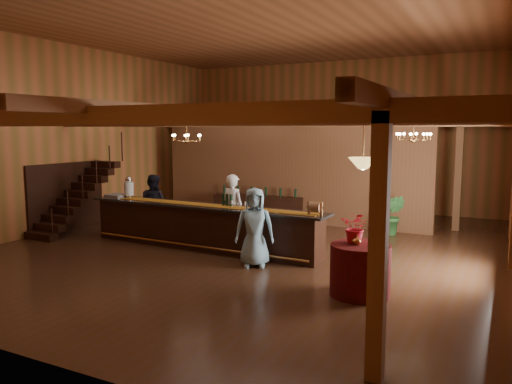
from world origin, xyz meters
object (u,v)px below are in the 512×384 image
at_px(tasting_bar, 202,226).
at_px(floor_plant, 393,215).
at_px(beverage_dispenser, 129,188).
at_px(backbar_shelf, 259,208).
at_px(bartender, 233,209).
at_px(chandelier_left, 187,137).
at_px(chandelier_right, 413,136).
at_px(guest, 255,227).
at_px(staff_second, 154,205).
at_px(round_table, 360,270).
at_px(pendant_lamp, 363,163).
at_px(raffle_drum, 315,207).

relative_size(tasting_bar, floor_plant, 5.83).
distance_m(beverage_dispenser, backbar_shelf, 4.52).
bearing_deg(bartender, floor_plant, -126.84).
bearing_deg(chandelier_left, chandelier_right, 15.03).
bearing_deg(chandelier_right, guest, -136.06).
bearing_deg(backbar_shelf, bartender, -84.20).
height_order(chandelier_left, guest, chandelier_left).
bearing_deg(chandelier_left, guest, -25.65).
xyz_separation_m(chandelier_left, staff_second, (-1.46, 0.41, -1.92)).
bearing_deg(backbar_shelf, round_table, -59.13).
distance_m(backbar_shelf, guest, 5.50).
height_order(tasting_bar, beverage_dispenser, beverage_dispenser).
bearing_deg(chandelier_left, pendant_lamp, -22.02).
xyz_separation_m(tasting_bar, beverage_dispenser, (-2.46, 0.14, 0.83)).
xyz_separation_m(backbar_shelf, floor_plant, (4.39, -0.27, 0.15)).
height_order(chandelier_right, guest, chandelier_right).
bearing_deg(chandelier_left, bartender, 18.13).
bearing_deg(beverage_dispenser, raffle_drum, -3.04).
distance_m(tasting_bar, beverage_dispenser, 2.60).
bearing_deg(backbar_shelf, beverage_dispenser, -126.93).
relative_size(backbar_shelf, staff_second, 1.74).
bearing_deg(beverage_dispenser, staff_second, 64.26).
bearing_deg(beverage_dispenser, guest, -12.99).
relative_size(pendant_lamp, bartender, 0.49).
bearing_deg(chandelier_left, tasting_bar, -29.07).
bearing_deg(pendant_lamp, round_table, 0.00).
height_order(beverage_dispenser, pendant_lamp, pendant_lamp).
relative_size(bartender, floor_plant, 1.60).
bearing_deg(staff_second, chandelier_right, -171.81).
distance_m(backbar_shelf, pendant_lamp, 7.87).
bearing_deg(staff_second, round_table, 158.86).
bearing_deg(round_table, chandelier_right, 86.04).
bearing_deg(pendant_lamp, bartender, 148.43).
xyz_separation_m(raffle_drum, guest, (-1.13, -0.72, -0.42)).
bearing_deg(tasting_bar, bartender, 60.20).
height_order(round_table, pendant_lamp, pendant_lamp).
bearing_deg(pendant_lamp, chandelier_left, 157.98).
bearing_deg(tasting_bar, chandelier_left, 152.87).
height_order(tasting_bar, pendant_lamp, pendant_lamp).
xyz_separation_m(raffle_drum, pendant_lamp, (1.45, -1.56, 1.11)).
relative_size(staff_second, floor_plant, 1.50).
bearing_deg(raffle_drum, chandelier_left, 171.84).
relative_size(tasting_bar, chandelier_left, 8.37).
distance_m(raffle_drum, round_table, 2.29).
bearing_deg(backbar_shelf, staff_second, -127.21).
xyz_separation_m(chandelier_right, bartender, (-4.28, -1.08, -1.90)).
relative_size(raffle_drum, chandelier_right, 0.42).
distance_m(chandelier_right, pendant_lamp, 3.60).
bearing_deg(staff_second, pendant_lamp, 158.86).
relative_size(raffle_drum, bartender, 0.18).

